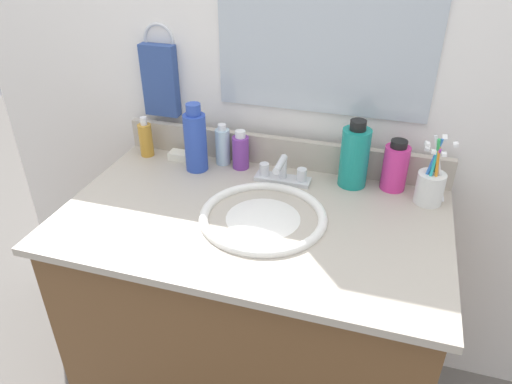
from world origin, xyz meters
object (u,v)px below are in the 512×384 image
object	(u,v)px
faucet	(282,173)
bottle_oil_amber	(146,139)
cup_white_ceramic	(430,185)
bottle_shampoo_blue	(195,140)
bottle_gel_clear	(223,146)
bottle_cream_purple	(241,151)
bottle_soap_pink	(395,167)
bottle_mouthwash_teal	(354,156)
soap_bar	(180,155)
hand_towel	(160,81)

from	to	relation	value
faucet	bottle_oil_amber	xyz separation A→B (m)	(-0.45, 0.04, 0.03)
faucet	cup_white_ceramic	distance (m)	0.40
bottle_shampoo_blue	cup_white_ceramic	distance (m)	0.67
cup_white_ceramic	bottle_gel_clear	bearing A→B (deg)	175.13
faucet	bottle_cream_purple	distance (m)	0.15
bottle_gel_clear	bottle_soap_pink	size ratio (longest dim) A/B	0.88
bottle_mouthwash_teal	bottle_cream_purple	world-z (taller)	bottle_mouthwash_teal
faucet	bottle_cream_purple	bearing A→B (deg)	160.46
soap_bar	bottle_shampoo_blue	bearing A→B (deg)	-29.46
hand_towel	soap_bar	size ratio (longest dim) A/B	3.44
bottle_soap_pink	soap_bar	size ratio (longest dim) A/B	2.28
bottle_gel_clear	bottle_soap_pink	world-z (taller)	bottle_soap_pink
bottle_mouthwash_teal	bottle_shampoo_blue	bearing A→B (deg)	-174.49
bottle_cream_purple	soap_bar	world-z (taller)	bottle_cream_purple
bottle_cream_purple	bottle_gel_clear	bearing A→B (deg)	170.05
bottle_oil_amber	bottle_cream_purple	xyz separation A→B (m)	(0.31, 0.01, -0.00)
faucet	bottle_shampoo_blue	world-z (taller)	bottle_shampoo_blue
hand_towel	bottle_shampoo_blue	distance (m)	0.24
bottle_mouthwash_teal	bottle_cream_purple	size ratio (longest dim) A/B	1.62
bottle_gel_clear	bottle_oil_amber	bearing A→B (deg)	-175.64
bottle_gel_clear	bottle_soap_pink	bearing A→B (deg)	-0.28
hand_towel	cup_white_ceramic	world-z (taller)	hand_towel
hand_towel	faucet	world-z (taller)	hand_towel
bottle_shampoo_blue	bottle_soap_pink	distance (m)	0.57
bottle_mouthwash_teal	bottle_soap_pink	bearing A→B (deg)	5.99
bottle_mouthwash_teal	bottle_cream_purple	xyz separation A→B (m)	(-0.33, 0.00, -0.03)
bottle_oil_amber	bottle_soap_pink	world-z (taller)	bottle_soap_pink
bottle_mouthwash_teal	soap_bar	size ratio (longest dim) A/B	3.04
hand_towel	bottle_oil_amber	xyz separation A→B (m)	(-0.03, -0.08, -0.16)
faucet	soap_bar	world-z (taller)	faucet
bottle_cream_purple	hand_towel	bearing A→B (deg)	165.50
hand_towel	bottle_oil_amber	bearing A→B (deg)	-108.72
hand_towel	bottle_gel_clear	world-z (taller)	hand_towel
bottle_gel_clear	bottle_soap_pink	distance (m)	0.51
bottle_shampoo_blue	cup_white_ceramic	xyz separation A→B (m)	(0.66, 0.01, -0.04)
bottle_gel_clear	bottle_mouthwash_teal	xyz separation A→B (m)	(0.40, -0.01, 0.03)
bottle_gel_clear	bottle_mouthwash_teal	world-z (taller)	bottle_mouthwash_teal
bottle_oil_amber	cup_white_ceramic	xyz separation A→B (m)	(0.85, -0.03, -0.00)
hand_towel	bottle_cream_purple	world-z (taller)	hand_towel
soap_bar	bottle_gel_clear	bearing A→B (deg)	5.88
bottle_shampoo_blue	bottle_gel_clear	bearing A→B (deg)	43.28
bottle_gel_clear	cup_white_ceramic	xyz separation A→B (m)	(0.60, -0.05, -0.01)
bottle_cream_purple	cup_white_ceramic	world-z (taller)	cup_white_ceramic
bottle_gel_clear	faucet	bearing A→B (deg)	-16.75
bottle_gel_clear	soap_bar	world-z (taller)	bottle_gel_clear
bottle_oil_amber	bottle_soap_pink	xyz separation A→B (m)	(0.76, 0.02, 0.01)
bottle_soap_pink	bottle_gel_clear	bearing A→B (deg)	179.72
faucet	bottle_soap_pink	xyz separation A→B (m)	(0.30, 0.06, 0.04)
faucet	soap_bar	xyz separation A→B (m)	(-0.34, 0.05, -0.02)
soap_bar	bottle_oil_amber	bearing A→B (deg)	-177.58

